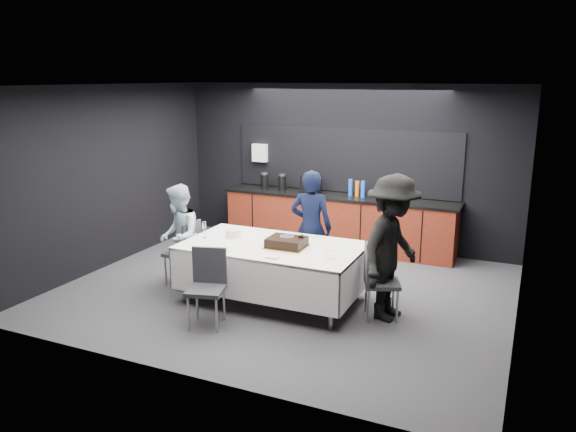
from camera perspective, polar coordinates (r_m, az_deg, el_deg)
The scene contains 18 objects.
ground at distance 7.92m, azimuth -0.30°, elevation -7.55°, with size 6.00×6.00×0.00m, color #3C3C40.
room_shell at distance 7.44m, azimuth -0.32°, elevation 5.88°, with size 6.04×5.04×2.82m.
kitchenette at distance 9.73m, azimuth 5.00°, elevation -0.14°, with size 4.10×0.64×2.05m.
party_table at distance 7.36m, azimuth -1.59°, elevation -3.95°, with size 2.32×1.32×0.78m.
cake_assembly at distance 7.19m, azimuth -0.14°, elevation -2.70°, with size 0.51×0.42×0.16m.
plate_stack at distance 7.70m, azimuth -5.56°, elevation -1.73°, with size 0.22×0.22×0.10m, color white.
loose_plate_near at distance 7.13m, azimuth -5.85°, elevation -3.42°, with size 0.18×0.18×0.01m, color white.
loose_plate_right_a at distance 7.17m, azimuth 4.40°, elevation -3.28°, with size 0.21×0.21×0.01m, color white.
loose_plate_right_b at distance 6.84m, azimuth 4.25°, elevation -4.16°, with size 0.21×0.21×0.01m, color white.
loose_plate_far at distance 7.69m, azimuth 0.09°, elevation -2.05°, with size 0.18×0.18×0.01m, color white.
fork_pile at distance 6.78m, azimuth -1.59°, elevation -4.21°, with size 0.16×0.10×0.02m, color white.
champagne_flute at distance 7.68m, azimuth -8.51°, elevation -1.04°, with size 0.06×0.06×0.22m.
chair_left at distance 8.12m, azimuth -10.32°, elevation -3.24°, with size 0.42×0.42×0.92m.
chair_right at distance 6.98m, azimuth 8.91°, elevation -6.08°, with size 0.54×0.54×0.92m.
chair_near at distance 6.81m, azimuth -8.18°, elevation -6.56°, with size 0.52×0.52×0.92m.
person_center at distance 7.96m, azimuth 2.35°, elevation -1.19°, with size 0.60×0.40×1.65m, color black.
person_left at distance 7.99m, azimuth -11.01°, elevation -2.07°, with size 0.71×0.56×1.47m, color #A5BCD0.
person_right at distance 6.88m, azimuth 10.52°, elevation -3.23°, with size 1.16×0.67×1.80m, color black.
Camera 1 is at (3.04, -6.71, 2.91)m, focal length 35.00 mm.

